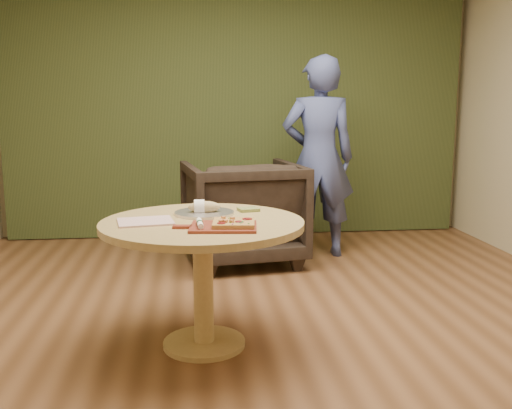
{
  "coord_description": "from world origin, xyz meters",
  "views": [
    {
      "loc": [
        -0.49,
        -3.19,
        1.4
      ],
      "look_at": [
        -0.1,
        0.25,
        0.79
      ],
      "focal_mm": 40.0,
      "sensor_mm": 36.0,
      "label": 1
    }
  ],
  "objects_px": {
    "flatbread_pizza": "(234,223)",
    "armchair": "(242,207)",
    "serving_tray": "(204,213)",
    "person_standing": "(318,158)",
    "pedestal_table": "(203,245)",
    "pizza_paddle": "(221,227)",
    "bread_roll": "(203,207)",
    "cutlery_roll": "(200,223)"
  },
  "relations": [
    {
      "from": "flatbread_pizza",
      "to": "armchair",
      "type": "relative_size",
      "value": 0.24
    },
    {
      "from": "serving_tray",
      "to": "person_standing",
      "type": "relative_size",
      "value": 0.19
    },
    {
      "from": "pedestal_table",
      "to": "serving_tray",
      "type": "height_order",
      "value": "serving_tray"
    },
    {
      "from": "armchair",
      "to": "person_standing",
      "type": "xyz_separation_m",
      "value": [
        0.72,
        0.17,
        0.41
      ]
    },
    {
      "from": "flatbread_pizza",
      "to": "person_standing",
      "type": "bearing_deg",
      "value": 66.43
    },
    {
      "from": "pedestal_table",
      "to": "armchair",
      "type": "height_order",
      "value": "armchair"
    },
    {
      "from": "pedestal_table",
      "to": "pizza_paddle",
      "type": "height_order",
      "value": "pizza_paddle"
    },
    {
      "from": "pizza_paddle",
      "to": "armchair",
      "type": "xyz_separation_m",
      "value": [
        0.29,
        1.99,
        -0.26
      ]
    },
    {
      "from": "pedestal_table",
      "to": "person_standing",
      "type": "bearing_deg",
      "value": 60.47
    },
    {
      "from": "pedestal_table",
      "to": "pizza_paddle",
      "type": "bearing_deg",
      "value": -65.05
    },
    {
      "from": "pedestal_table",
      "to": "person_standing",
      "type": "distance_m",
      "value": 2.26
    },
    {
      "from": "serving_tray",
      "to": "pizza_paddle",
      "type": "bearing_deg",
      "value": -78.61
    },
    {
      "from": "bread_roll",
      "to": "person_standing",
      "type": "distance_m",
      "value": 2.07
    },
    {
      "from": "pedestal_table",
      "to": "serving_tray",
      "type": "xyz_separation_m",
      "value": [
        0.02,
        0.19,
        0.15
      ]
    },
    {
      "from": "flatbread_pizza",
      "to": "serving_tray",
      "type": "distance_m",
      "value": 0.43
    },
    {
      "from": "bread_roll",
      "to": "flatbread_pizza",
      "type": "bearing_deg",
      "value": -68.93
    },
    {
      "from": "serving_tray",
      "to": "person_standing",
      "type": "height_order",
      "value": "person_standing"
    },
    {
      "from": "flatbread_pizza",
      "to": "bread_roll",
      "type": "xyz_separation_m",
      "value": [
        -0.15,
        0.4,
        0.02
      ]
    },
    {
      "from": "flatbread_pizza",
      "to": "pizza_paddle",
      "type": "bearing_deg",
      "value": 179.98
    },
    {
      "from": "bread_roll",
      "to": "person_standing",
      "type": "height_order",
      "value": "person_standing"
    },
    {
      "from": "pizza_paddle",
      "to": "person_standing",
      "type": "height_order",
      "value": "person_standing"
    },
    {
      "from": "bread_roll",
      "to": "armchair",
      "type": "xyz_separation_m",
      "value": [
        0.38,
        1.59,
        -0.29
      ]
    },
    {
      "from": "person_standing",
      "to": "cutlery_roll",
      "type": "bearing_deg",
      "value": 67.2
    },
    {
      "from": "flatbread_pizza",
      "to": "cutlery_roll",
      "type": "relative_size",
      "value": 1.22
    },
    {
      "from": "cutlery_roll",
      "to": "person_standing",
      "type": "height_order",
      "value": "person_standing"
    },
    {
      "from": "pizza_paddle",
      "to": "flatbread_pizza",
      "type": "distance_m",
      "value": 0.07
    },
    {
      "from": "cutlery_roll",
      "to": "armchair",
      "type": "height_order",
      "value": "armchair"
    },
    {
      "from": "serving_tray",
      "to": "person_standing",
      "type": "bearing_deg",
      "value": 58.23
    },
    {
      "from": "flatbread_pizza",
      "to": "serving_tray",
      "type": "height_order",
      "value": "flatbread_pizza"
    },
    {
      "from": "flatbread_pizza",
      "to": "armchair",
      "type": "height_order",
      "value": "armchair"
    },
    {
      "from": "cutlery_roll",
      "to": "bread_roll",
      "type": "bearing_deg",
      "value": 84.08
    },
    {
      "from": "cutlery_roll",
      "to": "serving_tray",
      "type": "relative_size",
      "value": 0.56
    },
    {
      "from": "flatbread_pizza",
      "to": "armchair",
      "type": "bearing_deg",
      "value": 83.56
    },
    {
      "from": "pedestal_table",
      "to": "bread_roll",
      "type": "xyz_separation_m",
      "value": [
        0.01,
        0.19,
        0.18
      ]
    },
    {
      "from": "cutlery_roll",
      "to": "bread_roll",
      "type": "distance_m",
      "value": 0.41
    },
    {
      "from": "serving_tray",
      "to": "bread_roll",
      "type": "height_order",
      "value": "bread_roll"
    },
    {
      "from": "flatbread_pizza",
      "to": "person_standing",
      "type": "height_order",
      "value": "person_standing"
    },
    {
      "from": "cutlery_roll",
      "to": "person_standing",
      "type": "relative_size",
      "value": 0.11
    },
    {
      "from": "serving_tray",
      "to": "bread_roll",
      "type": "distance_m",
      "value": 0.04
    },
    {
      "from": "pedestal_table",
      "to": "flatbread_pizza",
      "type": "distance_m",
      "value": 0.31
    },
    {
      "from": "pizza_paddle",
      "to": "flatbread_pizza",
      "type": "height_order",
      "value": "flatbread_pizza"
    },
    {
      "from": "person_standing",
      "to": "serving_tray",
      "type": "bearing_deg",
      "value": 62.84
    }
  ]
}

